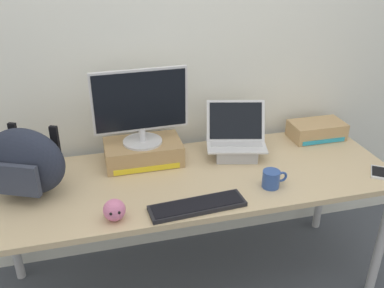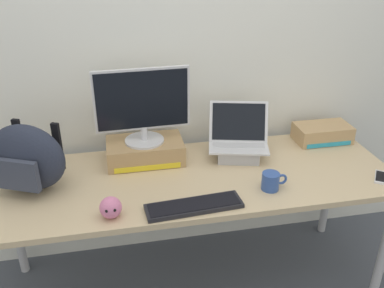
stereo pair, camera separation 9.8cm
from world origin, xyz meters
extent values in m
plane|color=#474C56|center=(0.00, 0.00, 0.00)|extent=(20.00, 20.00, 0.00)
cube|color=silver|center=(0.00, 0.46, 1.30)|extent=(7.00, 0.10, 2.60)
cube|color=tan|center=(0.00, 0.00, 0.72)|extent=(2.07, 0.73, 0.03)
cylinder|color=#B2B2B7|center=(-0.98, 0.30, 0.35)|extent=(0.05, 0.05, 0.70)
cylinder|color=#B2B2B7|center=(0.98, 0.30, 0.35)|extent=(0.05, 0.05, 0.70)
cube|color=#A88456|center=(-0.22, 0.21, 0.79)|extent=(0.40, 0.24, 0.11)
cube|color=yellow|center=(-0.22, 0.09, 0.75)|extent=(0.34, 0.00, 0.03)
cylinder|color=silver|center=(-0.22, 0.21, 0.86)|extent=(0.21, 0.21, 0.01)
cylinder|color=silver|center=(-0.22, 0.21, 0.90)|extent=(0.04, 0.04, 0.07)
cube|color=silver|center=(-0.22, 0.21, 1.09)|extent=(0.49, 0.04, 0.32)
cube|color=black|center=(-0.22, 0.20, 1.09)|extent=(0.47, 0.02, 0.30)
cube|color=#ADADB2|center=(0.29, 0.15, 0.77)|extent=(0.26, 0.25, 0.07)
cube|color=silver|center=(0.29, 0.15, 0.81)|extent=(0.36, 0.30, 0.01)
cube|color=#B7B7BC|center=(0.29, 0.17, 0.81)|extent=(0.30, 0.19, 0.00)
cube|color=silver|center=(0.30, 0.21, 0.92)|extent=(0.33, 0.18, 0.21)
cube|color=black|center=(0.30, 0.21, 0.92)|extent=(0.30, 0.15, 0.18)
cube|color=black|center=(-0.05, -0.28, 0.74)|extent=(0.44, 0.15, 0.02)
cube|color=black|center=(-0.05, -0.28, 0.76)|extent=(0.42, 0.13, 0.00)
ellipsoid|color=#232838|center=(-0.78, 0.04, 0.90)|extent=(0.42, 0.32, 0.33)
cube|color=#333847|center=(-0.82, -0.05, 0.87)|extent=(0.22, 0.12, 0.15)
cube|color=black|center=(-0.83, 0.18, 0.92)|extent=(0.04, 0.03, 0.25)
cube|color=black|center=(-0.64, 0.09, 0.92)|extent=(0.04, 0.03, 0.25)
cylinder|color=#2D4C93|center=(0.34, -0.20, 0.78)|extent=(0.08, 0.08, 0.09)
torus|color=#2D4C93|center=(0.40, -0.20, 0.78)|extent=(0.06, 0.01, 0.06)
cube|color=silver|center=(0.93, -0.22, 0.74)|extent=(0.13, 0.15, 0.01)
cube|color=black|center=(0.93, -0.22, 0.75)|extent=(0.11, 0.12, 0.00)
sphere|color=#CC7099|center=(-0.41, -0.27, 0.78)|extent=(0.10, 0.10, 0.10)
sphere|color=black|center=(-0.43, -0.31, 0.79)|extent=(0.01, 0.01, 0.01)
sphere|color=black|center=(-0.40, -0.31, 0.79)|extent=(0.01, 0.01, 0.01)
cube|color=tan|center=(0.84, 0.24, 0.78)|extent=(0.32, 0.18, 0.10)
cube|color=#2899BC|center=(0.84, 0.15, 0.75)|extent=(0.27, 0.00, 0.02)
camera|label=1|loc=(-0.46, -1.77, 1.83)|focal=39.10mm
camera|label=2|loc=(-0.36, -1.80, 1.83)|focal=39.10mm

